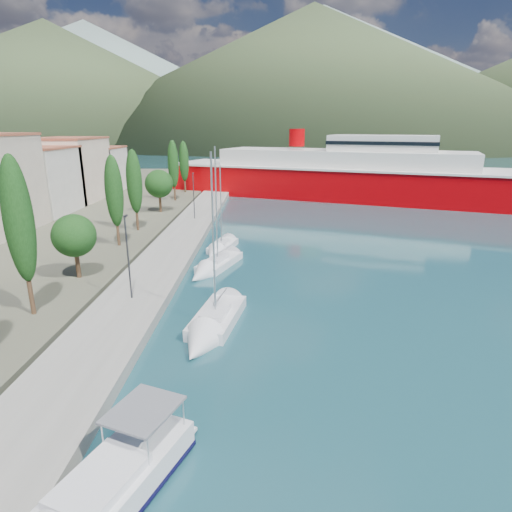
{
  "coord_description": "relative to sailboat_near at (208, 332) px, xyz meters",
  "views": [
    {
      "loc": [
        0.83,
        -16.4,
        12.79
      ],
      "look_at": [
        0.0,
        14.0,
        3.5
      ],
      "focal_mm": 30.0,
      "sensor_mm": 36.0,
      "label": 1
    }
  ],
  "objects": [
    {
      "name": "ground",
      "position": [
        2.87,
        112.1,
        -0.33
      ],
      "size": [
        1400.0,
        1400.0,
        0.0
      ],
      "primitive_type": "plane",
      "color": "#1C4852"
    },
    {
      "name": "ferry",
      "position": [
        17.69,
        55.19,
        3.59
      ],
      "size": [
        65.65,
        35.22,
        12.89
      ],
      "color": "#AB0004",
      "rests_on": "ground"
    },
    {
      "name": "tree_row",
      "position": [
        -11.94,
        24.56,
        5.43
      ],
      "size": [
        4.0,
        63.26,
        10.53
      ],
      "color": "#47301E",
      "rests_on": "land_strip"
    },
    {
      "name": "sailboat_near",
      "position": [
        0.0,
        0.0,
        0.0
      ],
      "size": [
        4.03,
        8.89,
        12.33
      ],
      "color": "silver",
      "rests_on": "ground"
    },
    {
      "name": "quay",
      "position": [
        -6.13,
        18.1,
        0.07
      ],
      "size": [
        5.0,
        88.0,
        0.8
      ],
      "primitive_type": "cube",
      "color": "gray",
      "rests_on": "ground"
    },
    {
      "name": "lamp_posts",
      "position": [
        -6.13,
        6.31,
        3.75
      ],
      "size": [
        0.15,
        50.12,
        6.06
      ],
      "color": "#2D2D33",
      "rests_on": "quay"
    },
    {
      "name": "hills_far",
      "position": [
        141.45,
        610.83,
        77.06
      ],
      "size": [
        1480.0,
        900.0,
        180.0
      ],
      "color": "gray",
      "rests_on": "ground"
    },
    {
      "name": "town_buildings",
      "position": [
        -29.13,
        29.01,
        5.24
      ],
      "size": [
        9.2,
        69.2,
        11.3
      ],
      "color": "beige",
      "rests_on": "land_strip"
    },
    {
      "name": "sailboat_mid",
      "position": [
        -1.51,
        12.43,
        -0.04
      ],
      "size": [
        4.89,
        8.54,
        11.93
      ],
      "color": "silver",
      "rests_on": "ground"
    },
    {
      "name": "sailboat_far",
      "position": [
        -1.46,
        18.58,
        -0.05
      ],
      "size": [
        3.47,
        6.93,
        9.75
      ],
      "color": "silver",
      "rests_on": "ground"
    },
    {
      "name": "hills_near",
      "position": [
        100.91,
        364.6,
        48.85
      ],
      "size": [
        1010.0,
        520.0,
        115.0
      ],
      "color": "#394A2B",
      "rests_on": "ground"
    }
  ]
}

